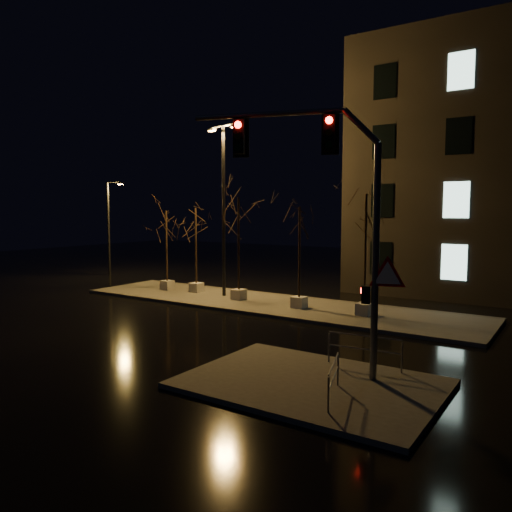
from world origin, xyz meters
The scene contains 13 objects.
ground centered at (0.00, 0.00, 0.00)m, with size 90.00×90.00×0.00m, color black.
median centered at (0.00, 6.00, 0.07)m, with size 22.00×5.00×0.15m, color #45433D.
sidewalk_corner centered at (7.50, -3.50, 0.07)m, with size 7.00×5.00×0.15m, color #45433D.
tree_0 centered at (-7.28, 6.20, 3.87)m, with size 1.80×1.80×4.91m.
tree_1 centered at (-5.20, 6.48, 3.98)m, with size 1.80×1.80×5.05m.
tree_2 centered at (-1.72, 5.90, 4.43)m, with size 1.80×1.80×5.65m.
tree_3 centered at (2.12, 5.64, 4.03)m, with size 1.80×1.80×5.11m.
tree_4 centered at (5.45, 5.76, 4.48)m, with size 1.80×1.80×5.70m.
traffic_signal_mast centered at (7.72, -2.78, 5.18)m, with size 6.03×1.90×7.65m.
streetlight_main centered at (-3.09, 6.39, 5.61)m, with size 2.36×0.71×9.46m.
streetlight_far centered at (-16.34, 9.58, 3.89)m, with size 1.35×0.62×7.08m.
guard_rail_a centered at (8.29, -1.50, 0.80)m, with size 2.32×0.26×1.00m.
guard_rail_b centered at (8.57, -4.34, 0.76)m, with size 0.63×1.89×0.94m.
Camera 1 is at (13.77, -15.79, 4.97)m, focal length 35.00 mm.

